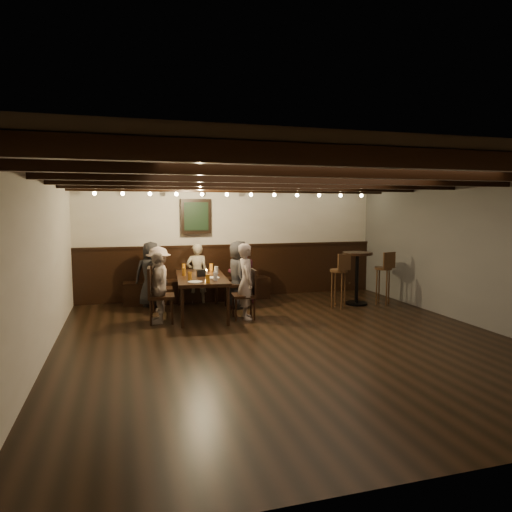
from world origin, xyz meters
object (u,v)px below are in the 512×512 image
object	(u,v)px
dining_table	(201,279)
high_top_table	(357,270)
chair_right_far	(245,304)
person_left_far	(158,288)
person_bench_right	(242,273)
person_right_far	(246,281)
person_right_near	(238,274)
person_bench_left	(151,274)
bar_stool_left	(339,288)
bar_stool_right	(383,285)
chair_right_near	(237,293)
person_bench_centre	(197,273)
person_left_near	(159,279)
chair_left_near	(161,297)
chair_left_far	(160,306)

from	to	relation	value
dining_table	high_top_table	world-z (taller)	high_top_table
chair_right_far	person_left_far	xyz separation A→B (m)	(-1.46, 0.13, 0.33)
person_bench_right	person_right_far	bearing A→B (deg)	83.66
person_right_near	person_bench_left	bearing A→B (deg)	74.74
chair_right_far	bar_stool_left	xyz separation A→B (m)	(1.95, 0.31, 0.13)
dining_table	bar_stool_right	world-z (taller)	bar_stool_right
chair_right_near	person_right_near	size ratio (longest dim) A/B	0.74
person_bench_right	person_left_far	bearing A→B (deg)	39.29
person_bench_centre	high_top_table	size ratio (longest dim) A/B	1.15
person_left_near	bar_stool_left	xyz separation A→B (m)	(3.34, -0.71, -0.21)
person_bench_left	bar_stool_right	size ratio (longest dim) A/B	1.20
person_right_far	person_bench_centre	bearing A→B (deg)	26.57
high_top_table	person_left_far	bearing A→B (deg)	-174.30
person_left_far	bar_stool_left	xyz separation A→B (m)	(3.42, 0.18, -0.20)
person_bench_right	person_left_far	size ratio (longest dim) A/B	1.00
person_left_far	person_right_far	size ratio (longest dim) A/B	0.91
chair_right_near	person_right_near	distance (m)	0.36
person_bench_centre	person_bench_right	xyz separation A→B (m)	(0.88, -0.23, -0.01)
dining_table	chair_right_far	xyz separation A→B (m)	(0.68, -0.51, -0.39)
person_bench_right	person_right_near	xyz separation A→B (m)	(-0.19, -0.44, 0.05)
person_left_near	bar_stool_right	xyz separation A→B (m)	(4.34, -0.66, -0.21)
person_left_far	person_bench_centre	bearing A→B (deg)	153.43
bar_stool_left	bar_stool_right	bearing A→B (deg)	-9.42
person_right_near	bar_stool_right	xyz separation A→B (m)	(2.84, -0.53, -0.25)
chair_left_near	person_left_near	bearing A→B (deg)	-90.00
person_bench_right	person_left_near	size ratio (longest dim) A/B	0.99
person_right_near	bar_stool_left	xyz separation A→B (m)	(1.84, -0.58, -0.25)
dining_table	person_left_near	bearing A→B (deg)	149.04
chair_left_near	chair_right_near	distance (m)	1.44
bar_stool_left	person_left_near	bearing A→B (deg)	155.68
person_bench_centre	person_left_near	xyz separation A→B (m)	(-0.80, -0.53, -0.00)
chair_left_far	person_left_far	distance (m)	0.31
person_left_far	chair_right_far	bearing A→B (deg)	90.00
dining_table	bar_stool_left	world-z (taller)	bar_stool_left
dining_table	person_bench_right	xyz separation A→B (m)	(0.98, 0.82, -0.05)
high_top_table	bar_stool_left	world-z (taller)	bar_stool_left
dining_table	person_left_far	size ratio (longest dim) A/B	1.64
person_left_near	person_left_far	bearing A→B (deg)	-0.00
chair_left_near	chair_right_near	xyz separation A→B (m)	(1.43, -0.13, 0.03)
chair_right_near	person_bench_centre	world-z (taller)	person_bench_centre
chair_left_near	chair_right_far	size ratio (longest dim) A/B	1.01
chair_left_near	bar_stool_left	xyz separation A→B (m)	(3.31, -0.71, 0.13)
dining_table	chair_right_near	xyz separation A→B (m)	(0.76, 0.39, -0.36)
person_bench_left	bar_stool_right	distance (m)	4.59
person_left_near	bar_stool_left	size ratio (longest dim) A/B	1.14
bar_stool_left	high_top_table	bearing A→B (deg)	10.14
bar_stool_left	person_right_far	bearing A→B (deg)	177.06
chair_right_near	chair_left_far	bearing A→B (deg)	122.01
chair_left_far	bar_stool_right	distance (m)	4.39
person_right_far	bar_stool_left	distance (m)	1.97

